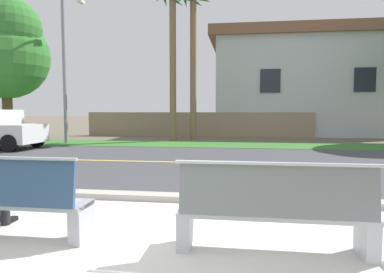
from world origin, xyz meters
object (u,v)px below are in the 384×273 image
(bench_right, at_px, (274,212))
(palm_tree_short, at_px, (193,13))
(bench_left, at_px, (2,201))
(streetlamp, at_px, (66,54))
(palm_tree_tall, at_px, (173,12))
(shade_tree_far_left, at_px, (6,50))

(bench_right, xyz_separation_m, palm_tree_short, (-2.70, 13.52, 5.85))
(bench_left, xyz_separation_m, streetlamp, (-5.12, 11.19, 3.63))
(bench_right, bearing_deg, palm_tree_short, 101.29)
(streetlamp, bearing_deg, palm_tree_tall, 21.83)
(shade_tree_far_left, height_order, palm_tree_tall, palm_tree_tall)
(palm_tree_short, bearing_deg, palm_tree_tall, -152.45)
(streetlamp, distance_m, palm_tree_tall, 5.39)
(bench_left, distance_m, palm_tree_short, 14.74)
(streetlamp, bearing_deg, shade_tree_far_left, 168.08)
(bench_right, distance_m, palm_tree_short, 14.97)
(bench_right, distance_m, palm_tree_tall, 14.72)
(streetlamp, height_order, palm_tree_short, palm_tree_short)
(streetlamp, relative_size, palm_tree_short, 0.91)
(shade_tree_far_left, bearing_deg, palm_tree_short, 9.97)
(bench_right, distance_m, streetlamp, 14.35)
(shade_tree_far_left, height_order, palm_tree_short, palm_tree_short)
(bench_right, bearing_deg, streetlamp, 126.30)
(palm_tree_tall, bearing_deg, streetlamp, -158.17)
(palm_tree_tall, distance_m, palm_tree_short, 1.06)
(bench_right, relative_size, palm_tree_tall, 0.26)
(streetlamp, height_order, shade_tree_far_left, streetlamp)
(palm_tree_tall, bearing_deg, palm_tree_short, 27.55)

